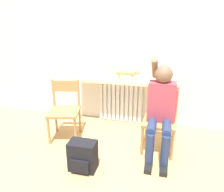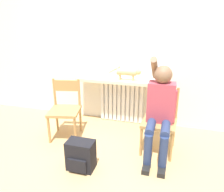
{
  "view_description": "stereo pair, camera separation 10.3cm",
  "coord_description": "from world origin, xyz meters",
  "px_view_note": "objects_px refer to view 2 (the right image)",
  "views": [
    {
      "loc": [
        0.7,
        -2.3,
        1.72
      ],
      "look_at": [
        0.0,
        0.54,
        0.68
      ],
      "focal_mm": 35.0,
      "sensor_mm": 36.0,
      "label": 1
    },
    {
      "loc": [
        0.8,
        -2.27,
        1.72
      ],
      "look_at": [
        0.0,
        0.54,
        0.68
      ],
      "focal_mm": 35.0,
      "sensor_mm": 36.0,
      "label": 2
    }
  ],
  "objects_px": {
    "chair_right": "(160,119)",
    "cat": "(129,72)",
    "backpack": "(81,155)",
    "chair_left": "(65,108)",
    "person": "(160,107)"
  },
  "relations": [
    {
      "from": "chair_right",
      "to": "cat",
      "type": "xyz_separation_m",
      "value": [
        -0.55,
        0.57,
        0.48
      ]
    },
    {
      "from": "chair_right",
      "to": "backpack",
      "type": "xyz_separation_m",
      "value": [
        -0.86,
        -0.68,
        -0.27
      ]
    },
    {
      "from": "chair_left",
      "to": "chair_right",
      "type": "xyz_separation_m",
      "value": [
        1.39,
        0.0,
        0.0
      ]
    },
    {
      "from": "chair_left",
      "to": "backpack",
      "type": "relative_size",
      "value": 2.36
    },
    {
      "from": "chair_left",
      "to": "person",
      "type": "height_order",
      "value": "person"
    },
    {
      "from": "cat",
      "to": "backpack",
      "type": "distance_m",
      "value": 1.49
    },
    {
      "from": "person",
      "to": "cat",
      "type": "bearing_deg",
      "value": 128.95
    },
    {
      "from": "person",
      "to": "chair_left",
      "type": "bearing_deg",
      "value": 175.59
    },
    {
      "from": "chair_left",
      "to": "chair_right",
      "type": "relative_size",
      "value": 1.0
    },
    {
      "from": "person",
      "to": "backpack",
      "type": "height_order",
      "value": "person"
    },
    {
      "from": "chair_left",
      "to": "cat",
      "type": "relative_size",
      "value": 1.64
    },
    {
      "from": "chair_left",
      "to": "cat",
      "type": "distance_m",
      "value": 1.12
    },
    {
      "from": "backpack",
      "to": "chair_right",
      "type": "bearing_deg",
      "value": 38.46
    },
    {
      "from": "chair_left",
      "to": "backpack",
      "type": "distance_m",
      "value": 0.91
    },
    {
      "from": "cat",
      "to": "backpack",
      "type": "height_order",
      "value": "cat"
    }
  ]
}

